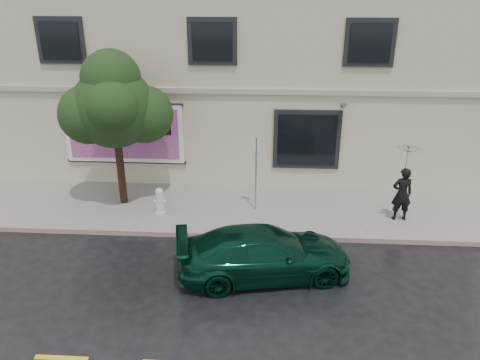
# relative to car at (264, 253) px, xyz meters

# --- Properties ---
(ground) EXTENTS (90.00, 90.00, 0.00)m
(ground) POSITION_rel_car_xyz_m (-1.84, 0.33, -0.64)
(ground) COLOR black
(ground) RESTS_ON ground
(sidewalk) EXTENTS (20.00, 3.50, 0.15)m
(sidewalk) POSITION_rel_car_xyz_m (-1.84, 3.58, -0.57)
(sidewalk) COLOR #989590
(sidewalk) RESTS_ON ground
(curb) EXTENTS (20.00, 0.18, 0.16)m
(curb) POSITION_rel_car_xyz_m (-1.84, 1.83, -0.57)
(curb) COLOR gray
(curb) RESTS_ON ground
(building) EXTENTS (20.00, 8.12, 7.00)m
(building) POSITION_rel_car_xyz_m (-1.84, 9.32, 2.86)
(building) COLOR beige
(building) RESTS_ON ground
(billboard) EXTENTS (4.30, 0.16, 2.20)m
(billboard) POSITION_rel_car_xyz_m (-5.04, 5.25, 1.41)
(billboard) COLOR white
(billboard) RESTS_ON ground
(car) EXTENTS (4.69, 2.77, 1.28)m
(car) POSITION_rel_car_xyz_m (0.00, 0.00, 0.00)
(car) COLOR black
(car) RESTS_ON ground
(pedestrian) EXTENTS (0.66, 0.46, 1.72)m
(pedestrian) POSITION_rel_car_xyz_m (4.14, 3.03, 0.37)
(pedestrian) COLOR black
(pedestrian) RESTS_ON sidewalk
(umbrella) EXTENTS (1.02, 1.02, 0.74)m
(umbrella) POSITION_rel_car_xyz_m (4.14, 3.03, 1.60)
(umbrella) COLOR black
(umbrella) RESTS_ON pedestrian
(street_tree) EXTENTS (2.53, 2.53, 4.51)m
(street_tree) POSITION_rel_car_xyz_m (-4.76, 3.71, 2.74)
(street_tree) COLOR black
(street_tree) RESTS_ON sidewalk
(fire_hydrant) EXTENTS (0.37, 0.34, 0.89)m
(fire_hydrant) POSITION_rel_car_xyz_m (-3.34, 2.93, -0.06)
(fire_hydrant) COLOR silver
(fire_hydrant) RESTS_ON sidewalk
(sign_pole) EXTENTS (0.30, 0.08, 2.43)m
(sign_pole) POSITION_rel_car_xyz_m (-0.33, 3.45, 0.98)
(sign_pole) COLOR #9B9EA3
(sign_pole) RESTS_ON sidewalk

